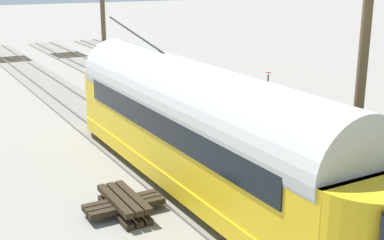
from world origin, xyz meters
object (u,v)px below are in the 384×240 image
(vintage_streetcar, at_px, (195,125))
(spare_tie_stack, at_px, (124,204))
(catenary_pole_foreground, at_px, (102,23))
(switch_stand, at_px, (268,81))
(catenary_pole_mid_near, at_px, (359,84))

(vintage_streetcar, height_order, spare_tie_stack, vintage_streetcar)
(catenary_pole_foreground, xyz_separation_m, spare_tie_stack, (5.51, 16.68, -3.80))
(switch_stand, xyz_separation_m, spare_tie_stack, (13.82, 10.99, -0.43))
(switch_stand, relative_size, spare_tie_stack, 0.51)
(vintage_streetcar, height_order, catenary_pole_mid_near, catenary_pole_mid_near)
(catenary_pole_foreground, bearing_deg, vintage_streetcar, 80.20)
(catenary_pole_foreground, xyz_separation_m, switch_stand, (-8.30, 5.69, -3.37))
(catenary_pole_mid_near, bearing_deg, vintage_streetcar, -55.50)
(vintage_streetcar, distance_m, catenary_pole_foreground, 16.61)
(switch_stand, bearing_deg, catenary_pole_mid_near, 60.49)
(vintage_streetcar, distance_m, spare_tie_stack, 3.38)
(vintage_streetcar, distance_m, switch_stand, 15.42)
(vintage_streetcar, xyz_separation_m, catenary_pole_foreground, (-2.81, -16.27, 1.82))
(spare_tie_stack, bearing_deg, catenary_pole_mid_near, 146.25)
(switch_stand, bearing_deg, catenary_pole_foreground, -34.43)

